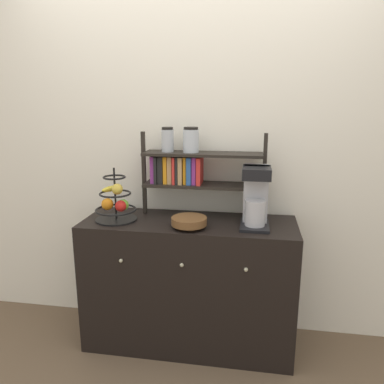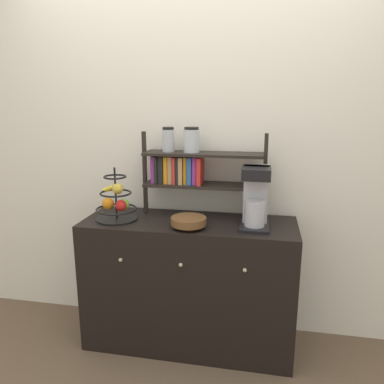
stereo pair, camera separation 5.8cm
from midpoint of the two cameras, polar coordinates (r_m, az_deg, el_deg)
name	(u,v)px [view 1 (the left image)]	position (r m, az deg, el deg)	size (l,w,h in m)	color
ground_plane	(183,363)	(2.59, -2.15, -24.64)	(12.00, 12.00, 0.00)	brown
wall_back	(196,147)	(2.56, -0.05, 6.88)	(7.00, 0.05, 2.60)	silver
sideboard	(189,283)	(2.55, -1.13, -13.72)	(1.35, 0.50, 0.86)	black
coffee_maker	(256,196)	(2.28, 8.96, -0.58)	(0.17, 0.24, 0.37)	black
fruit_stand	(116,203)	(2.43, -12.21, -1.67)	(0.26, 0.26, 0.34)	black
wooden_bowl	(189,222)	(2.26, -1.18, -4.53)	(0.21, 0.21, 0.06)	brown
shelf_hutch	(188,165)	(2.44, -1.35, 4.15)	(0.81, 0.20, 0.58)	black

